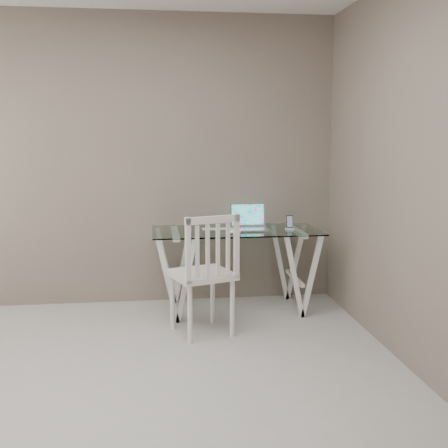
# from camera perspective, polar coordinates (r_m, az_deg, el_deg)

# --- Properties ---
(room) EXTENTS (4.50, 4.52, 2.71)m
(room) POSITION_cam_1_polar(r_m,az_deg,el_deg) (3.10, -13.74, 11.10)
(room) COLOR #A9A7A2
(room) RESTS_ON ground
(desk) EXTENTS (1.50, 0.70, 0.75)m
(desk) POSITION_cam_1_polar(r_m,az_deg,el_deg) (5.12, 1.24, -4.61)
(desk) COLOR silver
(desk) RESTS_ON ground
(chair) EXTENTS (0.57, 0.57, 0.99)m
(chair) POSITION_cam_1_polar(r_m,az_deg,el_deg) (4.43, -1.85, -4.61)
(chair) COLOR silver
(chair) RESTS_ON ground
(laptop) EXTENTS (0.33, 0.26, 0.23)m
(laptop) POSITION_cam_1_polar(r_m,az_deg,el_deg) (5.08, 2.56, 0.10)
(laptop) COLOR silver
(laptop) RESTS_ON desk
(keyboard) EXTENTS (0.29, 0.12, 0.01)m
(keyboard) POSITION_cam_1_polar(r_m,az_deg,el_deg) (5.05, -0.68, -0.53)
(keyboard) COLOR silver
(keyboard) RESTS_ON desk
(mouse) EXTENTS (0.12, 0.07, 0.04)m
(mouse) POSITION_cam_1_polar(r_m,az_deg,el_deg) (4.83, 1.04, -0.79)
(mouse) COLOR silver
(mouse) RESTS_ON desk
(phone_dock) EXTENTS (0.07, 0.07, 0.13)m
(phone_dock) POSITION_cam_1_polar(r_m,az_deg,el_deg) (5.09, 6.68, -0.16)
(phone_dock) COLOR white
(phone_dock) RESTS_ON desk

